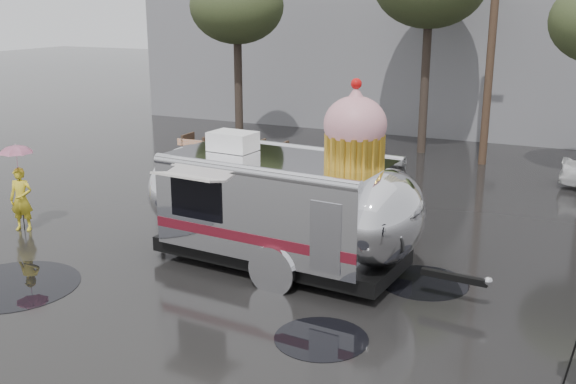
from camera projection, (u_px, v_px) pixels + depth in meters
The scene contains 8 objects.
ground at pixel (231, 300), 13.26m from camera, with size 120.00×120.00×0.00m, color black.
puddles at pixel (175, 294), 13.54m from camera, with size 9.99×6.07×0.01m.
utility_pole at pixel (492, 33), 23.20m from camera, with size 1.60×0.28×9.00m.
tree_left at pixel (237, 7), 25.96m from camera, with size 3.64×3.64×6.95m.
barricade_row at pixel (234, 151), 24.07m from camera, with size 4.30×0.80×1.00m.
airstream_trailer at pixel (284, 201), 14.53m from camera, with size 8.03×3.23×4.33m.
person_left at pixel (21, 199), 17.16m from camera, with size 0.59×0.39×1.64m, color gold.
umbrella_pink at pixel (17, 158), 16.86m from camera, with size 1.03×1.03×2.26m.
Camera 1 is at (6.18, -10.56, 5.66)m, focal length 42.00 mm.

